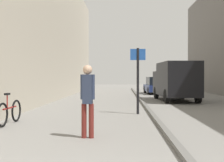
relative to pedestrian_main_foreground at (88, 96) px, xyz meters
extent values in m
plane|color=gray|center=(0.37, 7.88, -1.02)|extent=(80.00, 80.00, 0.00)
cube|color=#BCB29E|center=(-4.67, 7.88, 3.70)|extent=(2.88, 40.00, 9.42)
cube|color=#615F5B|center=(1.95, 7.88, -0.96)|extent=(0.16, 40.00, 0.12)
cylinder|color=maroon|center=(0.09, 0.00, -0.60)|extent=(0.12, 0.12, 0.83)
cylinder|color=maroon|center=(-0.09, 0.00, -0.60)|extent=(0.12, 0.12, 0.83)
cube|color=#2D3851|center=(0.00, 0.00, 0.16)|extent=(0.24, 0.20, 0.70)
cylinder|color=#2D3851|center=(0.13, -0.01, 0.22)|extent=(0.10, 0.10, 0.60)
cylinder|color=#2D3851|center=(-0.13, 0.01, 0.22)|extent=(0.10, 0.10, 0.60)
sphere|color=tan|center=(0.00, 0.00, 0.63)|extent=(0.23, 0.23, 0.23)
cube|color=black|center=(4.09, 10.29, 0.32)|extent=(2.14, 3.62, 1.98)
cube|color=black|center=(3.95, 12.73, 0.07)|extent=(2.02, 1.47, 1.49)
cube|color=black|center=(3.92, 13.20, 0.40)|extent=(1.63, 0.13, 0.65)
cylinder|color=black|center=(3.09, 12.54, -0.62)|extent=(0.27, 0.81, 0.80)
cylinder|color=black|center=(4.83, 12.64, -0.62)|extent=(0.27, 0.81, 0.80)
cylinder|color=black|center=(3.28, 9.19, -0.62)|extent=(0.27, 0.81, 0.80)
cylinder|color=black|center=(5.02, 9.29, -0.62)|extent=(0.27, 0.81, 0.80)
cube|color=navy|center=(3.76, 18.34, -0.52)|extent=(1.96, 4.27, 0.55)
cube|color=black|center=(3.76, 18.34, 0.09)|extent=(1.61, 2.58, 0.68)
cylinder|color=black|center=(2.89, 19.73, -0.70)|extent=(0.22, 0.65, 0.64)
cylinder|color=black|center=(4.53, 19.79, -0.70)|extent=(0.22, 0.65, 0.64)
cylinder|color=black|center=(3.00, 16.88, -0.70)|extent=(0.22, 0.65, 0.64)
cylinder|color=black|center=(4.64, 16.94, -0.70)|extent=(0.22, 0.65, 0.64)
cylinder|color=black|center=(1.44, 4.54, 0.28)|extent=(0.10, 0.10, 2.60)
cube|color=#2659B2|center=(1.44, 4.54, 1.33)|extent=(0.60, 0.05, 0.44)
torus|color=black|center=(-2.64, 2.45, -0.66)|extent=(0.08, 0.72, 0.72)
torus|color=black|center=(-2.67, 1.40, -0.66)|extent=(0.08, 0.72, 0.72)
cylinder|color=maroon|center=(-2.66, 1.92, -0.51)|extent=(0.07, 0.95, 0.05)
cylinder|color=maroon|center=(-2.66, 1.73, -0.29)|extent=(0.04, 0.04, 0.40)
cube|color=black|center=(-2.66, 1.73, -0.07)|extent=(0.11, 0.24, 0.06)
camera|label=1|loc=(0.84, -6.97, 0.46)|focal=46.75mm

